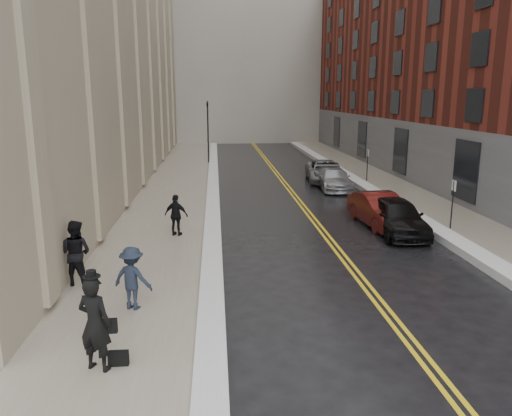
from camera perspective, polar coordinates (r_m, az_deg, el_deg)
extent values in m
plane|color=black|center=(13.24, 4.69, -12.77)|extent=(160.00, 160.00, 0.00)
cube|color=gray|center=(28.44, -9.57, 1.23)|extent=(4.00, 64.00, 0.15)
cube|color=gray|center=(30.40, 16.69, 1.61)|extent=(3.00, 64.00, 0.15)
cube|color=gold|center=(28.69, 4.25, 1.33)|extent=(0.12, 64.00, 0.01)
cube|color=gold|center=(28.73, 4.73, 1.34)|extent=(0.12, 64.00, 0.01)
cube|color=silver|center=(28.32, -4.94, 1.43)|extent=(0.70, 60.80, 0.26)
cube|color=silver|center=(29.77, 13.37, 1.72)|extent=(0.85, 60.80, 0.30)
cube|color=maroon|center=(40.01, 25.67, 16.35)|extent=(14.00, 50.00, 18.00)
cylinder|color=black|center=(41.89, -5.50, 8.52)|extent=(0.12, 0.12, 5.20)
imported|color=black|center=(41.79, -5.56, 11.26)|extent=(0.18, 0.15, 0.90)
cylinder|color=black|center=(22.59, 21.50, 0.16)|extent=(0.06, 0.06, 2.20)
cube|color=white|center=(22.43, 21.69, 2.40)|extent=(0.02, 0.35, 0.45)
cylinder|color=black|center=(33.60, 12.60, 4.64)|extent=(0.06, 0.06, 2.20)
cube|color=white|center=(33.49, 12.67, 6.17)|extent=(0.02, 0.35, 0.45)
imported|color=black|center=(21.55, 15.82, -0.93)|extent=(1.99, 4.54, 1.52)
imported|color=#450F0C|center=(22.74, 13.97, -0.20)|extent=(1.92, 4.55, 1.46)
imported|color=#919498|center=(31.02, 8.88, 3.30)|extent=(1.98, 4.54, 1.30)
imported|color=gray|center=(33.70, 7.93, 4.18)|extent=(2.86, 5.32, 1.42)
imported|color=black|center=(10.91, -17.92, -12.46)|extent=(0.87, 0.73, 2.02)
imported|color=black|center=(15.76, -19.90, -4.82)|extent=(1.15, 1.01, 1.97)
imported|color=#1A2130|center=(13.64, -13.95, -7.77)|extent=(1.26, 1.01, 1.70)
imported|color=black|center=(20.25, -9.10, -0.82)|extent=(1.06, 0.72, 1.68)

